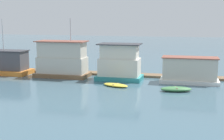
# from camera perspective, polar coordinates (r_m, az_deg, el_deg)

# --- Properties ---
(ground_plane) EXTENTS (200.00, 200.00, 0.00)m
(ground_plane) POSITION_cam_1_polar(r_m,az_deg,el_deg) (42.32, 0.33, -1.65)
(ground_plane) COLOR #426070
(dock_walkway) EXTENTS (51.00, 2.05, 0.30)m
(dock_walkway) POSITION_cam_1_polar(r_m,az_deg,el_deg) (45.15, 1.22, -0.75)
(dock_walkway) COLOR brown
(dock_walkway) RESTS_ON ground_plane
(houseboat_orange) EXTENTS (5.71, 3.69, 8.01)m
(houseboat_orange) POSITION_cam_1_polar(r_m,az_deg,el_deg) (48.15, -18.06, 1.17)
(houseboat_orange) COLOR orange
(houseboat_orange) RESTS_ON ground_plane
(houseboat_brown) EXTENTS (7.48, 3.70, 8.13)m
(houseboat_brown) POSITION_cam_1_polar(r_m,az_deg,el_deg) (44.23, -9.09, 1.79)
(houseboat_brown) COLOR brown
(houseboat_brown) RESTS_ON ground_plane
(houseboat_teal) EXTENTS (6.02, 3.79, 4.85)m
(houseboat_teal) POSITION_cam_1_polar(r_m,az_deg,el_deg) (41.51, 1.39, 1.20)
(houseboat_teal) COLOR teal
(houseboat_teal) RESTS_ON ground_plane
(houseboat_white) EXTENTS (7.32, 3.21, 3.33)m
(houseboat_white) POSITION_cam_1_polar(r_m,az_deg,el_deg) (40.74, 13.99, -0.09)
(houseboat_white) COLOR white
(houseboat_white) RESTS_ON ground_plane
(dinghy_yellow) EXTENTS (3.58, 2.38, 0.35)m
(dinghy_yellow) POSITION_cam_1_polar(r_m,az_deg,el_deg) (37.71, 0.67, -2.76)
(dinghy_yellow) COLOR yellow
(dinghy_yellow) RESTS_ON ground_plane
(dinghy_green) EXTENTS (3.72, 2.12, 0.54)m
(dinghy_green) POSITION_cam_1_polar(r_m,az_deg,el_deg) (35.91, 11.64, -3.43)
(dinghy_green) COLOR #47844C
(dinghy_green) RESTS_ON ground_plane
(mooring_post_centre) EXTENTS (0.24, 0.24, 1.69)m
(mooring_post_centre) POSITION_cam_1_polar(r_m,az_deg,el_deg) (46.63, -9.92, 0.30)
(mooring_post_centre) COLOR brown
(mooring_post_centre) RESTS_ON ground_plane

